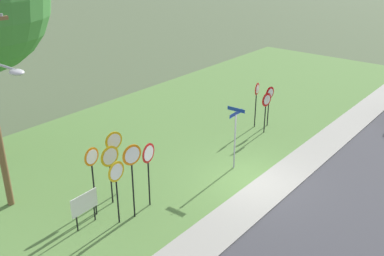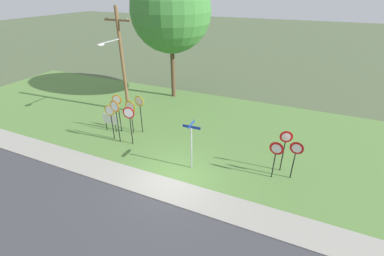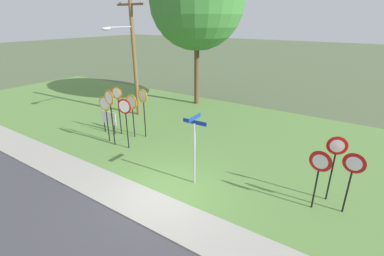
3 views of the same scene
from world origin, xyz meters
The scene contains 16 objects.
ground_plane centered at (0.00, 0.00, 0.00)m, with size 160.00×160.00×0.00m, color #4C5B3D.
sidewalk_strip centered at (0.00, -0.80, 0.03)m, with size 44.00×1.60×0.06m, color #99968C.
grass_median centered at (0.00, 6.00, 0.02)m, with size 44.00×12.00×0.04m, color #567F3D.
stop_sign_near_left centered at (-4.71, 1.93, 2.11)m, with size 0.74×0.14×2.83m.
stop_sign_near_right centered at (-4.09, 3.55, 1.96)m, with size 0.71×0.13×2.64m.
stop_sign_far_left centered at (-5.29, 2.10, 1.77)m, with size 0.72×0.11×2.38m.
stop_sign_far_center centered at (-4.60, 3.22, 1.75)m, with size 0.79×0.10×2.34m.
stop_sign_far_right centered at (-5.47, 3.10, 1.95)m, with size 0.66×0.12×2.65m.
stop_sign_center_tall centered at (-3.83, 2.04, 1.87)m, with size 0.72×0.16×2.52m.
yield_sign_near_left centered at (5.56, 2.50, 1.63)m, with size 0.67×0.13×2.16m.
yield_sign_near_right centered at (4.99, 2.94, 1.82)m, with size 0.64×0.16×2.42m.
yield_sign_far_left centered at (4.66, 2.17, 1.61)m, with size 0.70×0.14×2.12m.
street_name_post centered at (0.54, 1.28, 1.69)m, with size 0.96×0.82×2.75m.
utility_pole centered at (-7.05, 5.95, 4.19)m, with size 2.10×2.35×7.61m.
notice_board centered at (-6.12, 2.87, 0.87)m, with size 1.10×0.08×1.25m.
oak_tree_left centered at (-5.20, 10.40, 7.03)m, with size 6.34×6.34×10.18m.
Camera 3 is at (5.48, -6.35, 5.96)m, focal length 25.60 mm.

